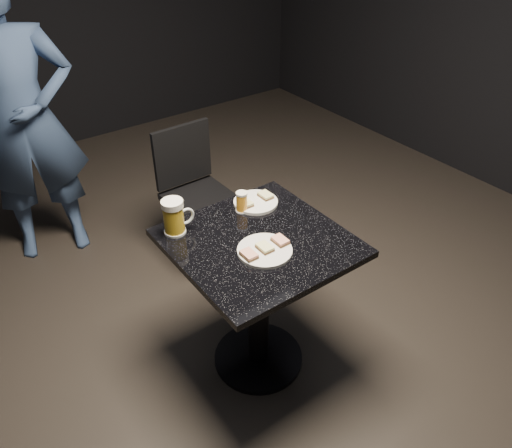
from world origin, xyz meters
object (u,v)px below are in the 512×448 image
Objects in this scene: plate_small at (256,202)px; patron at (24,122)px; beer_mug at (174,217)px; plate_large at (265,251)px; chair at (194,188)px; beer_tumbler at (242,202)px; table at (259,283)px.

plate_small is 0.12× the size of patron.
beer_mug reaches higher than plate_small.
plate_large is at bearing -120.26° from plate_small.
plate_large is at bearing -102.80° from chair.
patron reaches higher than beer_tumbler.
plate_large is 0.26× the size of chair.
table is 4.75× the size of beer_mug.
chair is (0.19, 0.90, -0.01)m from table.
patron is 1.02m from chair.
beer_tumbler is at bearing -5.62° from beer_mug.
patron reaches higher than table.
table is at bearing -107.00° from beer_tumbler.
chair reaches higher than table.
plate_small is 0.24× the size of chair.
beer_tumbler reaches higher than table.
beer_tumbler is (0.32, -0.03, -0.03)m from beer_mug.
plate_large is at bearing -60.34° from patron.
table is (-0.16, -0.24, -0.25)m from plate_small.
beer_mug reaches higher than table.
plate_large is 0.13× the size of patron.
plate_small is at bearing -2.48° from beer_mug.
chair is at bearing 77.20° from plate_large.
chair is at bearing 55.38° from beer_mug.
plate_small is 1.48m from patron.
chair reaches higher than plate_small.
plate_small is 1.30× the size of beer_mug.
beer_mug is 1.61× the size of beer_tumbler.
table is 0.48m from beer_mug.
plate_small is at bearing 56.65° from table.
beer_tumbler is at bearing -170.95° from plate_small.
beer_mug is at bearing 135.00° from table.
table is at bearing -58.59° from patron.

